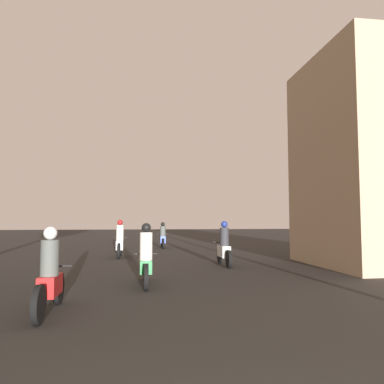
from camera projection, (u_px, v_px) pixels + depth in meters
motorcycle_red at (50, 278)px, 6.73m from camera, size 0.60×2.12×1.55m
motorcycle_green at (146, 260)px, 9.57m from camera, size 0.60×2.08×1.59m
motorcycle_white at (224, 248)px, 13.58m from camera, size 0.60×2.09×1.61m
motorcycle_silver at (120, 242)px, 16.58m from camera, size 0.60×2.04×1.65m
motorcycle_blue at (163, 238)px, 21.81m from camera, size 0.60×1.85×1.50m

